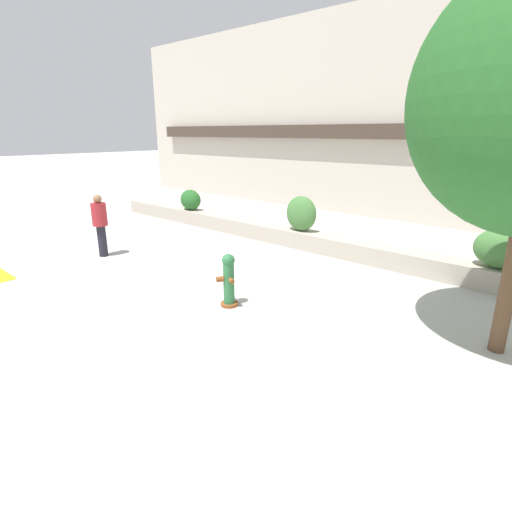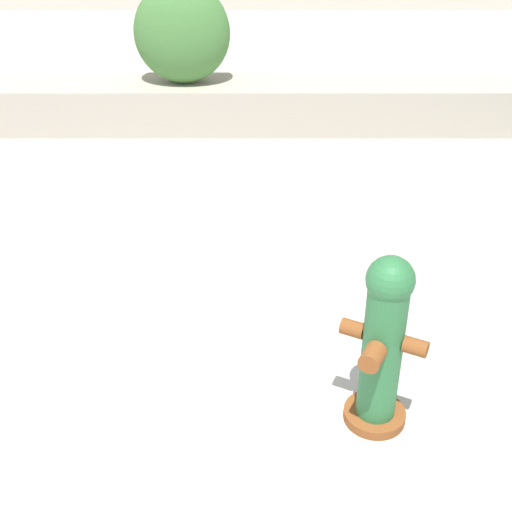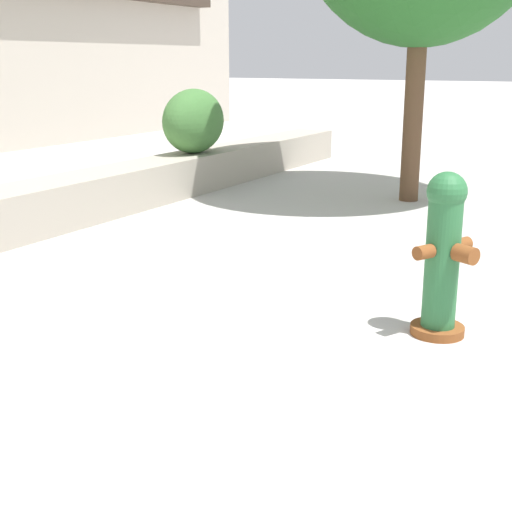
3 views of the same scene
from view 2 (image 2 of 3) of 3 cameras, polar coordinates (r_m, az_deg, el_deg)
The scene contains 3 objects.
planter_wall_low at distance 7.95m, azimuth -3.72°, elevation 11.98°, with size 18.00×0.70×0.50m, color #ADA393.
hedge_bush_1 at distance 7.74m, azimuth -5.69°, elevation 17.33°, with size 1.00×0.58×1.04m, color #427538.
fire_hydrant at distance 3.87m, azimuth 10.30°, elevation -6.90°, with size 0.47×0.48×1.08m.
Camera 2 is at (0.54, -1.46, 2.94)m, focal length 50.00 mm.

